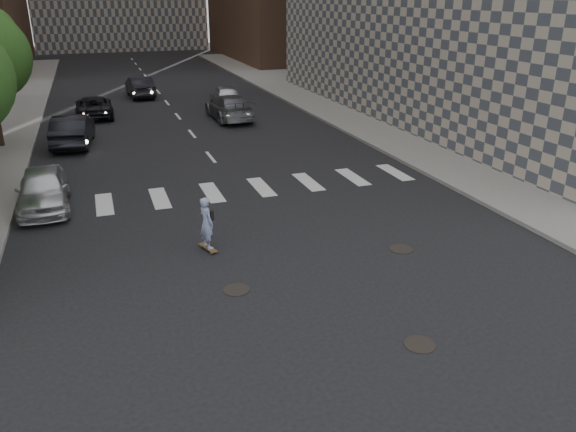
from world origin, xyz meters
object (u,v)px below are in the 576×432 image
object	(u,v)px
traffic_car_c	(94,107)
traffic_car_e	(140,87)
traffic_car_b	(229,107)
traffic_car_d	(226,95)
silver_sedan	(43,189)
traffic_car_a	(73,130)
skateboarder	(207,223)

from	to	relation	value
traffic_car_c	traffic_car_e	distance (m)	7.37
traffic_car_b	traffic_car_c	bearing A→B (deg)	-25.50
traffic_car_c	traffic_car_d	distance (m)	8.59
traffic_car_c	silver_sedan	bearing A→B (deg)	82.90
traffic_car_a	traffic_car_e	size ratio (longest dim) A/B	1.05
traffic_car_a	traffic_car_c	xyz separation A→B (m)	(1.15, 6.99, -0.14)
traffic_car_d	traffic_car_e	xyz separation A→B (m)	(-5.15, 5.71, 0.01)
silver_sedan	traffic_car_c	world-z (taller)	silver_sedan
traffic_car_c	traffic_car_d	size ratio (longest dim) A/B	1.07
skateboarder	traffic_car_c	distance (m)	21.77
traffic_car_b	traffic_car_d	bearing A→B (deg)	-101.82
silver_sedan	traffic_car_b	world-z (taller)	traffic_car_b
skateboarder	traffic_car_a	bearing A→B (deg)	87.00
skateboarder	traffic_car_b	xyz separation A→B (m)	(5.04, 18.13, -0.13)
traffic_car_a	traffic_car_c	size ratio (longest dim) A/B	1.03
silver_sedan	traffic_car_e	distance (m)	23.38
traffic_car_b	traffic_car_d	world-z (taller)	traffic_car_b
silver_sedan	traffic_car_d	world-z (taller)	traffic_car_d
traffic_car_a	traffic_car_d	size ratio (longest dim) A/B	1.10
traffic_car_b	traffic_car_a	bearing A→B (deg)	20.13
traffic_car_b	traffic_car_e	xyz separation A→B (m)	(-4.37, 10.00, -0.00)
silver_sedan	traffic_car_d	xyz separation A→B (m)	(10.62, 17.03, 0.02)
traffic_car_b	traffic_car_d	distance (m)	4.36
traffic_car_e	skateboarder	bearing A→B (deg)	84.76
skateboarder	traffic_car_b	world-z (taller)	skateboarder
skateboarder	traffic_car_e	xyz separation A→B (m)	(0.67, 28.13, -0.13)
skateboarder	silver_sedan	size ratio (longest dim) A/B	0.40
traffic_car_c	traffic_car_e	xyz separation A→B (m)	(3.40, 6.53, 0.10)
skateboarder	traffic_car_e	world-z (taller)	skateboarder
skateboarder	traffic_car_b	size ratio (longest dim) A/B	0.32
traffic_car_d	silver_sedan	bearing A→B (deg)	62.25
skateboarder	traffic_car_e	size ratio (longest dim) A/B	0.37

